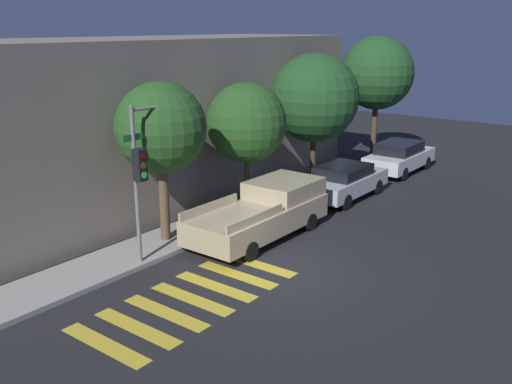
% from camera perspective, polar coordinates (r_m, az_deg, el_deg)
% --- Properties ---
extents(ground_plane, '(60.00, 60.00, 0.00)m').
position_cam_1_polar(ground_plane, '(16.30, 2.10, -8.07)').
color(ground_plane, black).
extents(sidewalk, '(26.00, 1.91, 0.14)m').
position_cam_1_polar(sidewalk, '(18.80, -8.29, -4.60)').
color(sidewalk, gray).
rests_on(sidewalk, ground).
extents(building_row, '(26.00, 6.00, 6.28)m').
position_cam_1_polar(building_row, '(21.25, -16.92, 5.90)').
color(building_row, slate).
rests_on(building_row, ground).
extents(crosswalk, '(5.95, 2.60, 0.00)m').
position_cam_1_polar(crosswalk, '(14.94, -6.43, -10.56)').
color(crosswalk, gold).
rests_on(crosswalk, ground).
extents(traffic_light_pole, '(2.16, 0.56, 4.67)m').
position_cam_1_polar(traffic_light_pole, '(16.30, -10.80, 3.58)').
color(traffic_light_pole, slate).
rests_on(traffic_light_pole, ground).
extents(pickup_truck, '(5.33, 2.13, 1.66)m').
position_cam_1_polar(pickup_truck, '(18.79, 0.79, -1.93)').
color(pickup_truck, tan).
rests_on(pickup_truck, ground).
extents(sedan_near_corner, '(4.27, 1.88, 1.37)m').
position_cam_1_polar(sedan_near_corner, '(23.18, 8.77, 1.13)').
color(sedan_near_corner, '#B7BABF').
rests_on(sedan_near_corner, ground).
extents(sedan_middle, '(4.35, 1.85, 1.46)m').
position_cam_1_polar(sedan_middle, '(27.86, 14.14, 3.47)').
color(sedan_middle, silver).
rests_on(sedan_middle, ground).
extents(tree_near_corner, '(2.81, 2.81, 5.15)m').
position_cam_1_polar(tree_near_corner, '(17.66, -9.51, 6.28)').
color(tree_near_corner, brown).
rests_on(tree_near_corner, ground).
extents(tree_midblock, '(2.92, 2.92, 4.80)m').
position_cam_1_polar(tree_midblock, '(20.76, -0.96, 6.92)').
color(tree_midblock, brown).
rests_on(tree_midblock, ground).
extents(tree_far_end, '(3.75, 3.75, 5.67)m').
position_cam_1_polar(tree_far_end, '(24.45, 5.88, 9.34)').
color(tree_far_end, '#42301E').
rests_on(tree_far_end, ground).
extents(tree_behind_truck, '(3.62, 3.62, 6.27)m').
position_cam_1_polar(tree_behind_truck, '(29.47, 12.04, 11.54)').
color(tree_behind_truck, '#4C3823').
rests_on(tree_behind_truck, ground).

